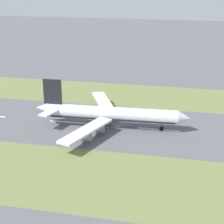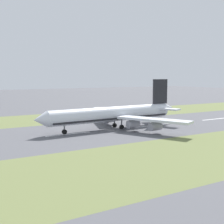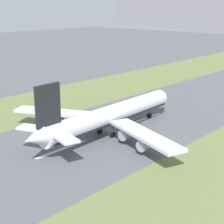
# 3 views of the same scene
# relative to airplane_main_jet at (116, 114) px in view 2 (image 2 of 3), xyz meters

# --- Properties ---
(ground_plane) EXTENTS (800.00, 800.00, 0.00)m
(ground_plane) POSITION_rel_airplane_main_jet_xyz_m (-1.62, 3.72, -6.02)
(ground_plane) COLOR #56565B
(grass_median_west) EXTENTS (40.00, 600.00, 0.01)m
(grass_median_west) POSITION_rel_airplane_main_jet_xyz_m (-46.62, 3.72, -6.02)
(grass_median_west) COLOR olive
(grass_median_west) RESTS_ON ground
(grass_median_east) EXTENTS (40.00, 600.00, 0.01)m
(grass_median_east) POSITION_rel_airplane_main_jet_xyz_m (43.38, 3.72, -6.02)
(grass_median_east) COLOR olive
(grass_median_east) RESTS_ON ground
(centreline_dash_near) EXTENTS (1.20, 18.00, 0.01)m
(centreline_dash_near) POSITION_rel_airplane_main_jet_xyz_m (-1.62, -58.10, -6.01)
(centreline_dash_near) COLOR silver
(centreline_dash_near) RESTS_ON ground
(centreline_dash_mid) EXTENTS (1.20, 18.00, 0.01)m
(centreline_dash_mid) POSITION_rel_airplane_main_jet_xyz_m (-1.62, -18.10, -6.01)
(centreline_dash_mid) COLOR silver
(centreline_dash_mid) RESTS_ON ground
(centreline_dash_far) EXTENTS (1.20, 18.00, 0.01)m
(centreline_dash_far) POSITION_rel_airplane_main_jet_xyz_m (-1.62, 21.90, -6.01)
(centreline_dash_far) COLOR silver
(centreline_dash_far) RESTS_ON ground
(airplane_main_jet) EXTENTS (64.08, 67.17, 20.20)m
(airplane_main_jet) POSITION_rel_airplane_main_jet_xyz_m (0.00, 0.00, 0.00)
(airplane_main_jet) COLOR silver
(airplane_main_jet) RESTS_ON ground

